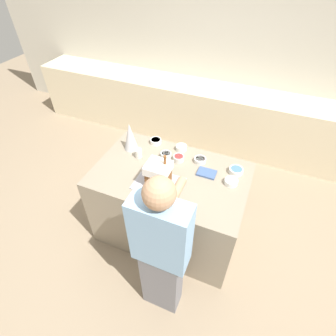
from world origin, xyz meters
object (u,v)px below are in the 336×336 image
at_px(candy_bowl_front_corner, 181,148).
at_px(cookbook, 207,173).
at_px(gingerbread_house, 158,173).
at_px(candy_bowl_near_tray_left, 200,160).
at_px(baking_tray, 159,183).
at_px(candy_bowl_far_right, 166,155).
at_px(decorative_tree, 130,136).
at_px(candy_bowl_beside_tree, 179,158).
at_px(candy_bowl_near_tray_right, 156,141).
at_px(candy_bowl_behind_tray, 231,182).
at_px(candy_bowl_far_left, 236,170).
at_px(person, 161,253).
at_px(mug, 139,153).

distance_m(candy_bowl_front_corner, cookbook, 0.43).
distance_m(gingerbread_house, candy_bowl_front_corner, 0.55).
height_order(gingerbread_house, candy_bowl_near_tray_left, gingerbread_house).
xyz_separation_m(baking_tray, candy_bowl_far_right, (-0.08, 0.37, 0.03)).
distance_m(baking_tray, candy_bowl_near_tray_left, 0.50).
xyz_separation_m(decorative_tree, candy_bowl_beside_tree, (0.52, 0.01, -0.12)).
distance_m(candy_bowl_near_tray_right, candy_bowl_behind_tray, 0.92).
distance_m(candy_bowl_behind_tray, candy_bowl_beside_tree, 0.56).
relative_size(gingerbread_house, candy_bowl_far_left, 2.37).
distance_m(candy_bowl_near_tray_left, cookbook, 0.18).
height_order(baking_tray, candy_bowl_beside_tree, candy_bowl_beside_tree).
relative_size(decorative_tree, cookbook, 1.75).
relative_size(candy_bowl_beside_tree, person, 0.07).
bearing_deg(candy_bowl_near_tray_left, candy_bowl_beside_tree, -163.12).
height_order(candy_bowl_near_tray_left, cookbook, candy_bowl_near_tray_left).
height_order(candy_bowl_beside_tree, cookbook, candy_bowl_beside_tree).
relative_size(gingerbread_house, person, 0.20).
bearing_deg(candy_bowl_far_left, candy_bowl_near_tray_left, 176.73).
bearing_deg(mug, cookbook, 1.82).
relative_size(gingerbread_house, mug, 3.41).
distance_m(gingerbread_house, candy_bowl_near_tray_left, 0.51).
distance_m(decorative_tree, person, 1.22).
bearing_deg(gingerbread_house, candy_bowl_near_tray_left, 59.76).
bearing_deg(candy_bowl_near_tray_left, candy_bowl_far_right, -168.77).
bearing_deg(candy_bowl_near_tray_left, mug, -164.51).
height_order(candy_bowl_front_corner, cookbook, candy_bowl_front_corner).
xyz_separation_m(candy_bowl_beside_tree, candy_bowl_far_left, (0.56, 0.04, -0.00)).
relative_size(candy_bowl_near_tray_left, mug, 1.28).
xyz_separation_m(candy_bowl_front_corner, candy_bowl_behind_tray, (0.58, -0.29, -0.00)).
bearing_deg(candy_bowl_far_right, candy_bowl_near_tray_left, 11.23).
bearing_deg(candy_bowl_near_tray_right, candy_bowl_behind_tray, -18.45).
distance_m(gingerbread_house, decorative_tree, 0.60).
xyz_separation_m(candy_bowl_near_tray_right, candy_bowl_behind_tray, (0.88, -0.29, -0.00)).
relative_size(candy_bowl_near_tray_left, cookbook, 0.68).
bearing_deg(candy_bowl_far_right, candy_bowl_near_tray_right, 137.65).
bearing_deg(mug, candy_bowl_far_left, 8.59).
bearing_deg(candy_bowl_behind_tray, decorative_tree, 174.03).
xyz_separation_m(candy_bowl_far_right, person, (0.36, -0.94, -0.11)).
height_order(candy_bowl_near_tray_left, candy_bowl_far_right, candy_bowl_far_right).
distance_m(candy_bowl_front_corner, person, 1.15).
height_order(gingerbread_house, candy_bowl_far_right, gingerbread_house).
relative_size(candy_bowl_near_tray_right, candy_bowl_beside_tree, 1.10).
bearing_deg(person, baking_tray, 115.77).
bearing_deg(gingerbread_house, decorative_tree, 142.59).
bearing_deg(cookbook, person, -95.53).
distance_m(candy_bowl_beside_tree, person, 0.98).
bearing_deg(candy_bowl_far_left, gingerbread_house, -145.98).
bearing_deg(candy_bowl_far_left, mug, -171.41).
distance_m(candy_bowl_near_tray_left, candy_bowl_behind_tray, 0.39).
relative_size(gingerbread_house, candy_bowl_beside_tree, 2.87).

